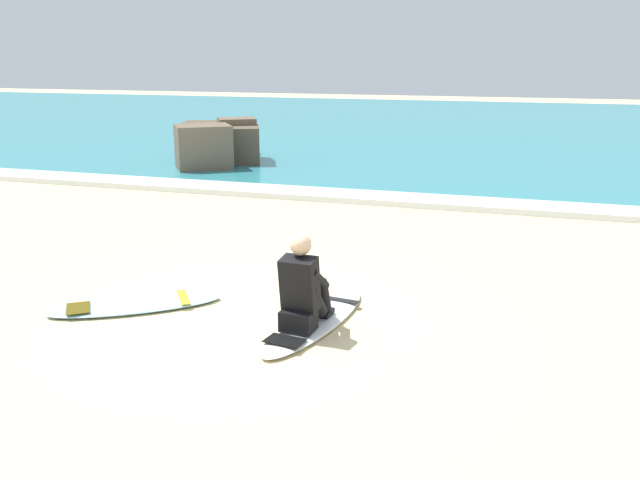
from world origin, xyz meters
The scene contains 7 objects.
ground_plane centered at (0.00, 0.00, 0.00)m, with size 80.00×80.00×0.00m, color beige.
sea centered at (0.00, 20.00, 0.05)m, with size 80.00×28.00×0.10m, color teal.
breaking_foam centered at (0.00, 6.30, 0.06)m, with size 80.00×0.90×0.11m, color white.
surfboard_main centered at (0.67, 0.15, 0.04)m, with size 0.79×2.11×0.08m.
surfer_seated centered at (0.62, -0.10, 0.44)m, with size 0.39×0.72×0.95m.
surfboard_spare_near centered at (-1.32, -0.03, 0.04)m, with size 1.79×1.49×0.08m.
rock_outcrop_distant centered at (-4.85, 9.35, 0.51)m, with size 2.70×3.49×1.13m.
Camera 1 is at (2.71, -6.10, 2.66)m, focal length 38.75 mm.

